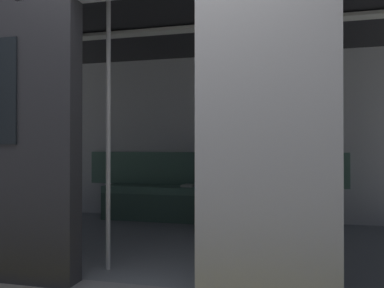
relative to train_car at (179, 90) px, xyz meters
The scene contains 7 objects.
train_car is the anchor object (origin of this frame).
bench_seat 1.64m from the train_car, 92.54° to the right, with size 2.80×0.44×0.45m.
person_seated 1.40m from the train_car, 101.72° to the right, with size 0.55×0.70×1.18m.
handbag 1.70m from the train_car, 121.46° to the right, with size 0.26×0.15×0.17m.
book 1.62m from the train_car, 80.30° to the right, with size 0.15×0.22×0.03m, color silver.
grab_pole_door 1.05m from the train_car, 70.06° to the left, with size 0.04×0.04×2.18m, color silver.
grab_pole_far 1.02m from the train_car, 117.50° to the left, with size 0.04×0.04×2.18m, color silver.
Camera 1 is at (-0.98, 2.38, 0.97)m, focal length 35.50 mm.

